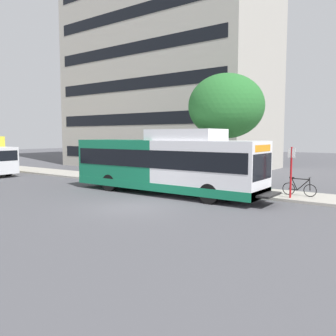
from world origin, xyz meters
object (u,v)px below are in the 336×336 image
(bus_stop_sign_pole, at_px, (291,168))
(street_tree_near_stop, at_px, (226,106))
(transit_bus, at_px, (165,164))
(bicycle_parked, at_px, (299,188))

(bus_stop_sign_pole, distance_m, street_tree_near_stop, 5.87)
(transit_bus, xyz_separation_m, bus_stop_sign_pole, (2.13, -6.41, -0.05))
(street_tree_near_stop, bearing_deg, transit_bus, 152.55)
(transit_bus, distance_m, street_tree_near_stop, 5.37)
(bicycle_parked, bearing_deg, bus_stop_sign_pole, 166.68)
(bus_stop_sign_pole, height_order, street_tree_near_stop, street_tree_near_stop)
(bus_stop_sign_pole, bearing_deg, bicycle_parked, -13.32)
(bus_stop_sign_pole, height_order, bicycle_parked, bus_stop_sign_pole)
(bicycle_parked, height_order, street_tree_near_stop, street_tree_near_stop)
(bicycle_parked, bearing_deg, street_tree_near_stop, 81.42)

